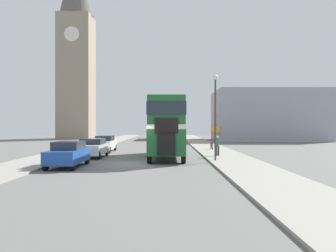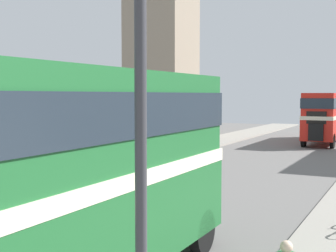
{
  "view_description": "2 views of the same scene",
  "coord_description": "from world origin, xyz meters",
  "px_view_note": "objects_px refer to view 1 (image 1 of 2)",
  "views": [
    {
      "loc": [
        2.18,
        -21.48,
        2.52
      ],
      "look_at": [
        2.08,
        4.01,
        2.47
      ],
      "focal_mm": 35.0,
      "sensor_mm": 36.0,
      "label": 1
    },
    {
      "loc": [
        7.73,
        -3.01,
        4.01
      ],
      "look_at": [
        0.0,
        12.11,
        2.88
      ],
      "focal_mm": 50.0,
      "sensor_mm": 36.0,
      "label": 2
    }
  ],
  "objects_px": {
    "bicycle_on_pavement": "(213,146)",
    "street_lamp": "(217,104)",
    "double_decker_bus": "(168,123)",
    "car_parked_near": "(70,154)",
    "car_parked_far": "(106,143)",
    "car_parked_mid": "(94,148)",
    "church_tower": "(78,41)",
    "bus_distant": "(167,125)",
    "pedestrian_walking": "(219,144)"
  },
  "relations": [
    {
      "from": "bicycle_on_pavement",
      "to": "street_lamp",
      "type": "relative_size",
      "value": 0.3
    },
    {
      "from": "double_decker_bus",
      "to": "car_parked_near",
      "type": "distance_m",
      "value": 8.46
    },
    {
      "from": "car_parked_near",
      "to": "bicycle_on_pavement",
      "type": "height_order",
      "value": "car_parked_near"
    },
    {
      "from": "double_decker_bus",
      "to": "car_parked_near",
      "type": "bearing_deg",
      "value": -135.97
    },
    {
      "from": "car_parked_far",
      "to": "street_lamp",
      "type": "distance_m",
      "value": 13.12
    },
    {
      "from": "car_parked_mid",
      "to": "car_parked_far",
      "type": "distance_m",
      "value": 5.43
    },
    {
      "from": "car_parked_far",
      "to": "church_tower",
      "type": "xyz_separation_m",
      "value": [
        -11.25,
        30.57,
        17.71
      ]
    },
    {
      "from": "bus_distant",
      "to": "street_lamp",
      "type": "xyz_separation_m",
      "value": [
        3.63,
        -37.25,
        1.47
      ]
    },
    {
      "from": "pedestrian_walking",
      "to": "church_tower",
      "type": "relative_size",
      "value": 0.04
    },
    {
      "from": "pedestrian_walking",
      "to": "car_parked_mid",
      "type": "bearing_deg",
      "value": -178.96
    },
    {
      "from": "double_decker_bus",
      "to": "car_parked_mid",
      "type": "distance_m",
      "value": 6.12
    },
    {
      "from": "bicycle_on_pavement",
      "to": "church_tower",
      "type": "xyz_separation_m",
      "value": [
        -21.66,
        28.97,
        18.01
      ]
    },
    {
      "from": "car_parked_mid",
      "to": "bicycle_on_pavement",
      "type": "height_order",
      "value": "car_parked_mid"
    },
    {
      "from": "double_decker_bus",
      "to": "bicycle_on_pavement",
      "type": "bearing_deg",
      "value": 58.25
    },
    {
      "from": "pedestrian_walking",
      "to": "bus_distant",
      "type": "bearing_deg",
      "value": 97.23
    },
    {
      "from": "car_parked_mid",
      "to": "car_parked_far",
      "type": "xyz_separation_m",
      "value": [
        -0.11,
        5.43,
        0.02
      ]
    },
    {
      "from": "car_parked_near",
      "to": "car_parked_far",
      "type": "distance_m",
      "value": 11.37
    },
    {
      "from": "bicycle_on_pavement",
      "to": "street_lamp",
      "type": "height_order",
      "value": "street_lamp"
    },
    {
      "from": "pedestrian_walking",
      "to": "bicycle_on_pavement",
      "type": "distance_m",
      "value": 6.89
    },
    {
      "from": "double_decker_bus",
      "to": "bus_distant",
      "type": "height_order",
      "value": "double_decker_bus"
    },
    {
      "from": "car_parked_mid",
      "to": "pedestrian_walking",
      "type": "bearing_deg",
      "value": 1.04
    },
    {
      "from": "car_parked_mid",
      "to": "street_lamp",
      "type": "distance_m",
      "value": 10.24
    },
    {
      "from": "bicycle_on_pavement",
      "to": "car_parked_near",
      "type": "bearing_deg",
      "value": -128.74
    },
    {
      "from": "pedestrian_walking",
      "to": "bicycle_on_pavement",
      "type": "xyz_separation_m",
      "value": [
        0.48,
        6.85,
        -0.52
      ]
    },
    {
      "from": "car_parked_near",
      "to": "pedestrian_walking",
      "type": "bearing_deg",
      "value": 31.65
    },
    {
      "from": "double_decker_bus",
      "to": "bus_distant",
      "type": "xyz_separation_m",
      "value": [
        -0.28,
        34.17,
        -0.18
      ]
    },
    {
      "from": "bus_distant",
      "to": "car_parked_mid",
      "type": "xyz_separation_m",
      "value": [
        -5.53,
        -33.96,
        -1.72
      ]
    },
    {
      "from": "car_parked_near",
      "to": "bicycle_on_pavement",
      "type": "distance_m",
      "value": 16.64
    },
    {
      "from": "street_lamp",
      "to": "church_tower",
      "type": "bearing_deg",
      "value": 117.58
    },
    {
      "from": "bus_distant",
      "to": "car_parked_mid",
      "type": "height_order",
      "value": "bus_distant"
    },
    {
      "from": "car_parked_mid",
      "to": "pedestrian_walking",
      "type": "xyz_separation_m",
      "value": [
        9.82,
        0.18,
        0.24
      ]
    },
    {
      "from": "bus_distant",
      "to": "pedestrian_walking",
      "type": "height_order",
      "value": "bus_distant"
    },
    {
      "from": "church_tower",
      "to": "bicycle_on_pavement",
      "type": "bearing_deg",
      "value": -53.22
    },
    {
      "from": "bicycle_on_pavement",
      "to": "church_tower",
      "type": "height_order",
      "value": "church_tower"
    },
    {
      "from": "bus_distant",
      "to": "church_tower",
      "type": "xyz_separation_m",
      "value": [
        -16.89,
        2.04,
        16.01
      ]
    },
    {
      "from": "pedestrian_walking",
      "to": "double_decker_bus",
      "type": "bearing_deg",
      "value": -174.4
    },
    {
      "from": "car_parked_near",
      "to": "car_parked_far",
      "type": "height_order",
      "value": "car_parked_near"
    },
    {
      "from": "church_tower",
      "to": "car_parked_mid",
      "type": "bearing_deg",
      "value": -72.48
    },
    {
      "from": "car_parked_far",
      "to": "bicycle_on_pavement",
      "type": "relative_size",
      "value": 2.41
    },
    {
      "from": "bus_distant",
      "to": "car_parked_near",
      "type": "bearing_deg",
      "value": -98.05
    },
    {
      "from": "car_parked_near",
      "to": "bicycle_on_pavement",
      "type": "xyz_separation_m",
      "value": [
        10.41,
        12.97,
        -0.31
      ]
    },
    {
      "from": "bicycle_on_pavement",
      "to": "bus_distant",
      "type": "bearing_deg",
      "value": 100.03
    },
    {
      "from": "car_parked_far",
      "to": "street_lamp",
      "type": "height_order",
      "value": "street_lamp"
    },
    {
      "from": "bus_distant",
      "to": "car_parked_far",
      "type": "relative_size",
      "value": 2.63
    },
    {
      "from": "street_lamp",
      "to": "church_tower",
      "type": "relative_size",
      "value": 0.16
    },
    {
      "from": "double_decker_bus",
      "to": "church_tower",
      "type": "bearing_deg",
      "value": 115.38
    },
    {
      "from": "car_parked_mid",
      "to": "pedestrian_walking",
      "type": "distance_m",
      "value": 9.82
    },
    {
      "from": "bus_distant",
      "to": "car_parked_near",
      "type": "distance_m",
      "value": 40.34
    },
    {
      "from": "car_parked_near",
      "to": "pedestrian_walking",
      "type": "xyz_separation_m",
      "value": [
        9.93,
        6.12,
        0.21
      ]
    },
    {
      "from": "car_parked_near",
      "to": "car_parked_mid",
      "type": "relative_size",
      "value": 0.96
    }
  ]
}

